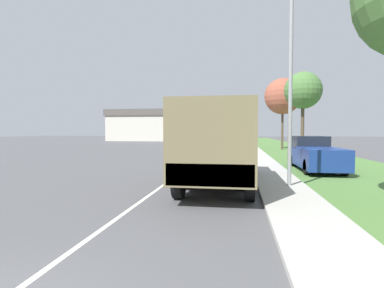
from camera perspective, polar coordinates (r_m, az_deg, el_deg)
name	(u,v)px	position (r m, az deg, el deg)	size (l,w,h in m)	color
ground_plane	(217,146)	(42.16, 4.86, -0.47)	(180.00, 180.00, 0.00)	#4C4C4F
lane_centre_stripe	(217,146)	(42.16, 4.86, -0.47)	(0.12, 120.00, 0.00)	silver
sidewalk_right	(250,146)	(42.09, 10.98, -0.43)	(1.80, 120.00, 0.12)	#ADAAA3
grass_strip_right	(283,147)	(42.49, 16.92, -0.53)	(7.00, 120.00, 0.02)	#4C7538
military_truck	(219,142)	(11.48, 5.08, 0.43)	(2.47, 7.64, 3.03)	#545B3D
car_nearest_ahead	(225,149)	(24.89, 6.36, -0.99)	(1.91, 4.22, 1.40)	maroon
car_second_ahead	(230,142)	(39.54, 7.24, 0.37)	(1.87, 4.74, 1.60)	silver
car_third_ahead	(229,140)	(49.11, 7.12, 0.73)	(1.83, 4.26, 1.52)	#336B3D
car_fourth_ahead	(233,138)	(57.93, 7.84, 1.05)	(1.89, 4.86, 1.72)	navy
car_farthest_ahead	(217,138)	(66.05, 4.71, 1.14)	(1.75, 4.61, 1.47)	#336B3D
pickup_truck	(315,154)	(17.59, 22.34, -1.78)	(1.94, 5.49, 1.81)	navy
lamp_post	(285,69)	(11.69, 17.27, 13.55)	(1.69, 0.24, 7.18)	gray
tree_mid_right	(303,91)	(24.83, 20.39, 9.47)	(2.83, 2.83, 6.65)	#4C3D2D
tree_far_right	(283,96)	(36.48, 16.89, 8.68)	(4.15, 4.15, 8.23)	#4C3D2D
building_distant	(150,125)	(72.14, -8.03, 3.52)	(16.87, 14.24, 6.99)	beige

